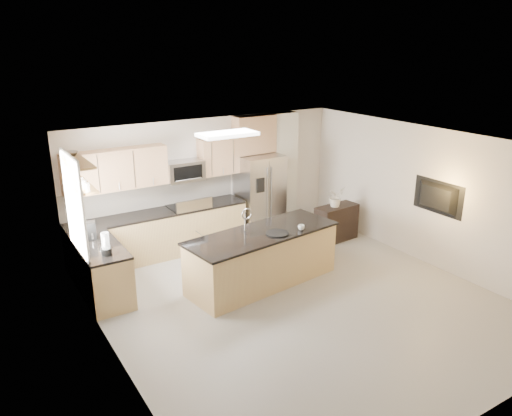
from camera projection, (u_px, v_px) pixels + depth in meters
floor at (298, 301)px, 8.23m from camera, size 6.50×6.50×0.00m
ceiling at (303, 145)px, 7.40m from camera, size 6.00×6.50×0.02m
wall_back at (207, 180)px, 10.43m from camera, size 6.00×0.02×2.60m
wall_front at (487, 320)px, 5.20m from camera, size 6.00×0.02×2.60m
wall_left at (110, 271)px, 6.31m from camera, size 0.02×6.50×2.60m
wall_right at (429, 197)px, 9.32m from camera, size 0.02×6.50×2.60m
back_counter at (160, 233)px, 9.82m from camera, size 3.55×0.66×1.44m
left_counter at (102, 271)px, 8.23m from camera, size 0.66×1.50×0.92m
range at (189, 227)px, 10.13m from camera, size 0.76×0.64×1.14m
upper_cabinets at (149, 165)px, 9.48m from camera, size 3.50×0.33×0.75m
microwave at (184, 171)px, 9.86m from camera, size 0.76×0.40×0.40m
refrigerator at (259, 196)px, 10.79m from camera, size 0.92×0.78×1.78m
partition_column at (283, 171)px, 11.22m from camera, size 0.60×0.30×2.60m
window at (74, 206)px, 7.70m from camera, size 0.04×1.15×1.65m
shelf_lower at (79, 185)px, 7.75m from camera, size 0.30×1.20×0.04m
shelf_upper at (76, 161)px, 7.63m from camera, size 0.30×1.20×0.04m
ceiling_fixture at (227, 134)px, 8.50m from camera, size 1.00×0.50×0.06m
island at (262, 257)px, 8.70m from camera, size 2.87×1.34×1.38m
credenza at (336, 223)px, 10.64m from camera, size 0.99×0.48×0.77m
cup at (301, 227)px, 8.64m from camera, size 0.14×0.14×0.09m
platter at (277, 233)px, 8.47m from camera, size 0.45×0.45×0.02m
blender at (106, 245)px, 7.67m from camera, size 0.16×0.16×0.37m
kettle at (105, 243)px, 7.91m from camera, size 0.20×0.20×0.25m
coffee_maker at (91, 231)px, 8.31m from camera, size 0.20×0.23×0.30m
bowl at (70, 153)px, 7.92m from camera, size 0.35×0.35×0.08m
flower_vase at (336, 192)px, 10.39m from camera, size 0.69×0.64×0.63m
television at (435, 198)px, 9.10m from camera, size 0.14×1.08×0.62m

